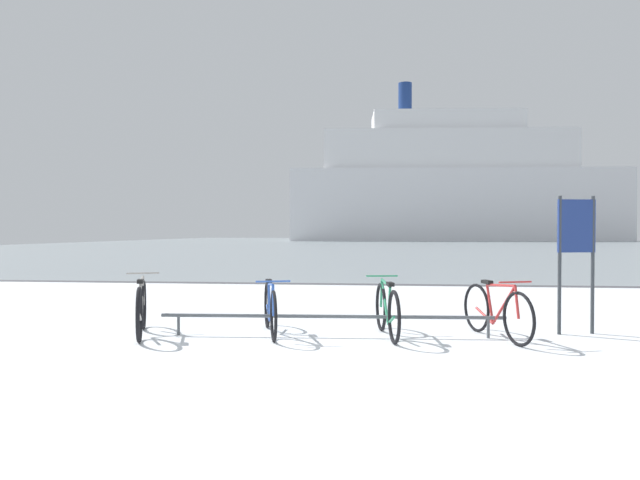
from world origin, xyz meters
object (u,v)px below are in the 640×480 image
(bicycle_2, at_px, (387,310))
(bicycle_3, at_px, (496,311))
(info_sign, at_px, (576,241))
(ferry_ship, at_px, (451,188))
(bicycle_1, at_px, (270,309))
(bicycle_0, at_px, (141,308))

(bicycle_2, xyz_separation_m, bicycle_3, (1.47, 0.04, 0.00))
(info_sign, xyz_separation_m, ferry_ship, (8.40, 81.84, 7.07))
(bicycle_1, distance_m, info_sign, 4.44)
(bicycle_1, relative_size, ferry_ship, 0.03)
(bicycle_1, bearing_deg, bicycle_0, -171.53)
(bicycle_1, relative_size, bicycle_2, 1.04)
(bicycle_2, bearing_deg, bicycle_3, 1.52)
(bicycle_0, bearing_deg, ferry_ship, 80.06)
(bicycle_0, xyz_separation_m, info_sign, (6.08, 0.77, 0.94))
(info_sign, bearing_deg, bicycle_3, -158.35)
(bicycle_0, distance_m, bicycle_1, 1.80)
(bicycle_3, relative_size, ferry_ship, 0.03)
(bicycle_2, xyz_separation_m, ferry_ship, (11.07, 82.35, 8.03))
(bicycle_1, relative_size, bicycle_3, 1.03)
(bicycle_0, distance_m, info_sign, 6.20)
(bicycle_2, relative_size, info_sign, 0.84)
(bicycle_0, relative_size, ferry_ship, 0.03)
(info_sign, bearing_deg, ferry_ship, 84.14)
(ferry_ship, bearing_deg, bicycle_3, -96.65)
(info_sign, height_order, ferry_ship, ferry_ship)
(bicycle_3, bearing_deg, bicycle_2, -178.48)
(bicycle_1, height_order, ferry_ship, ferry_ship)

